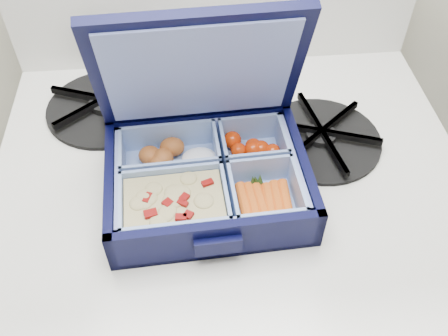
{
  "coord_description": "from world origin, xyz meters",
  "views": [
    {
      "loc": [
        -0.48,
        1.26,
        1.39
      ],
      "look_at": [
        -0.45,
        1.66,
        0.95
      ],
      "focal_mm": 40.0,
      "sensor_mm": 36.0,
      "label": 1
    }
  ],
  "objects_px": {
    "stove": "(229,329)",
    "burner_grate": "(321,134)",
    "bento_box": "(208,180)",
    "fork": "(207,115)"
  },
  "relations": [
    {
      "from": "stove",
      "to": "bento_box",
      "type": "bearing_deg",
      "value": -136.34
    },
    {
      "from": "stove",
      "to": "burner_grate",
      "type": "relative_size",
      "value": 5.56
    },
    {
      "from": "bento_box",
      "to": "burner_grate",
      "type": "height_order",
      "value": "bento_box"
    },
    {
      "from": "fork",
      "to": "burner_grate",
      "type": "bearing_deg",
      "value": 3.49
    },
    {
      "from": "burner_grate",
      "to": "fork",
      "type": "xyz_separation_m",
      "value": [
        -0.15,
        0.06,
        -0.01
      ]
    },
    {
      "from": "stove",
      "to": "burner_grate",
      "type": "height_order",
      "value": "burner_grate"
    },
    {
      "from": "bento_box",
      "to": "burner_grate",
      "type": "distance_m",
      "value": 0.18
    },
    {
      "from": "bento_box",
      "to": "burner_grate",
      "type": "relative_size",
      "value": 1.43
    },
    {
      "from": "bento_box",
      "to": "fork",
      "type": "height_order",
      "value": "bento_box"
    },
    {
      "from": "stove",
      "to": "burner_grate",
      "type": "distance_m",
      "value": 0.49
    }
  ]
}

